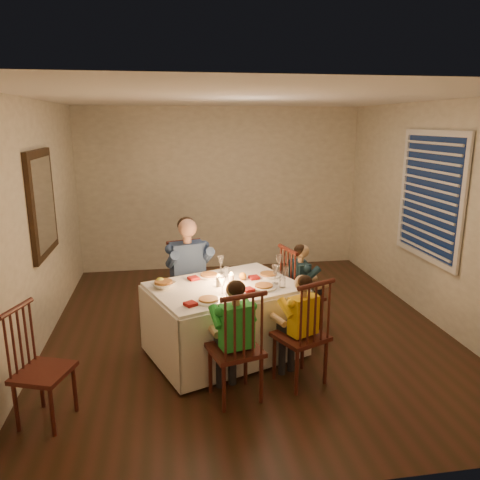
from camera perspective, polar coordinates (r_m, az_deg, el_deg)
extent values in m
plane|color=black|center=(5.58, 0.94, -10.78)|extent=(5.00, 5.00, 0.00)
cube|color=beige|center=(5.27, -23.85, 1.40)|extent=(0.02, 5.00, 2.60)
cube|color=beige|center=(5.98, 22.75, 2.90)|extent=(0.02, 5.00, 2.60)
cube|color=beige|center=(7.61, -2.32, 6.19)|extent=(4.50, 0.02, 2.60)
plane|color=white|center=(5.07, 1.06, 16.93)|extent=(5.00, 5.00, 0.00)
cube|color=white|center=(4.75, -1.93, -5.76)|extent=(1.68, 1.45, 0.04)
cube|color=white|center=(5.31, -4.55, -7.75)|extent=(1.36, 0.54, 0.70)
cube|color=white|center=(4.48, 1.31, -12.04)|extent=(1.36, 0.54, 0.70)
cube|color=white|center=(5.23, 5.11, -8.10)|extent=(0.40, 0.99, 0.70)
cube|color=white|center=(4.62, -9.91, -11.40)|extent=(0.40, 0.99, 0.70)
cylinder|color=white|center=(5.00, -3.81, -4.40)|extent=(0.34, 0.34, 0.02)
cylinder|color=white|center=(4.33, -3.86, -7.40)|extent=(0.34, 0.34, 0.02)
cylinder|color=white|center=(4.67, 2.91, -5.74)|extent=(0.34, 0.34, 0.02)
cylinder|color=white|center=(5.02, 3.46, -4.31)|extent=(0.34, 0.34, 0.02)
cylinder|color=white|center=(4.70, -2.62, -5.09)|extent=(0.06, 0.06, 0.10)
cylinder|color=white|center=(4.76, -1.06, -4.81)|extent=(0.06, 0.06, 0.10)
sphere|color=yellow|center=(4.77, -9.71, -5.04)|extent=(0.09, 0.09, 0.09)
sphere|color=orange|center=(4.88, 0.34, -4.44)|extent=(0.08, 0.08, 0.08)
imported|color=white|center=(4.73, -9.31, -5.41)|extent=(0.32, 0.32, 0.06)
cube|color=black|center=(5.52, -23.00, 4.12)|extent=(0.05, 0.95, 1.15)
cube|color=white|center=(5.51, -22.72, 4.13)|extent=(0.01, 0.78, 0.98)
cube|color=black|center=(6.03, 22.27, 4.95)|extent=(0.01, 1.20, 1.40)
cube|color=white|center=(6.02, 22.15, 4.95)|extent=(0.03, 1.34, 1.54)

